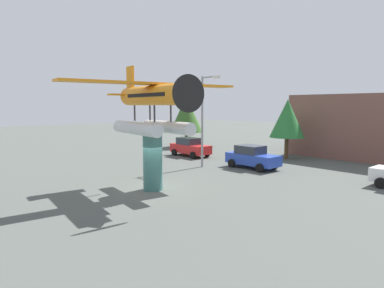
{
  "coord_description": "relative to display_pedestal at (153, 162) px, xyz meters",
  "views": [
    {
      "loc": [
        15.6,
        -10.93,
        4.83
      ],
      "look_at": [
        0.0,
        3.0,
        2.42
      ],
      "focal_mm": 31.53,
      "sensor_mm": 36.0,
      "label": 1
    }
  ],
  "objects": [
    {
      "name": "streetlight_primary",
      "position": [
        -3.21,
        7.13,
        2.53
      ],
      "size": [
        1.84,
        0.28,
        7.05
      ],
      "color": "gray",
      "rests_on": "ground"
    },
    {
      "name": "car_mid_blue",
      "position": [
        -0.44,
        9.61,
        -0.74
      ],
      "size": [
        4.2,
        2.02,
        1.76
      ],
      "color": "#2847B7",
      "rests_on": "ground"
    },
    {
      "name": "car_near_red",
      "position": [
        -8.33,
        10.18,
        -0.74
      ],
      "size": [
        4.2,
        2.02,
        1.76
      ],
      "color": "red",
      "rests_on": "ground"
    },
    {
      "name": "tree_east",
      "position": [
        -1.4,
        15.81,
        2.02
      ],
      "size": [
        3.11,
        3.11,
        5.39
      ],
      "color": "brown",
      "rests_on": "ground"
    },
    {
      "name": "tree_west",
      "position": [
        -13.88,
        14.5,
        2.23
      ],
      "size": [
        3.77,
        3.77,
        5.95
      ],
      "color": "brown",
      "rests_on": "ground"
    },
    {
      "name": "storefront_building",
      "position": [
        4.02,
        22.0,
        1.3
      ],
      "size": [
        13.91,
        7.21,
        5.83
      ],
      "primitive_type": "cube",
      "color": "brown",
      "rests_on": "ground"
    },
    {
      "name": "display_pedestal",
      "position": [
        0.0,
        0.0,
        0.0
      ],
      "size": [
        1.1,
        1.1,
        3.23
      ],
      "primitive_type": "cylinder",
      "color": "#386B66",
      "rests_on": "ground"
    },
    {
      "name": "ground_plane",
      "position": [
        0.0,
        0.0,
        -1.62
      ],
      "size": [
        140.0,
        140.0,
        0.0
      ],
      "primitive_type": "plane",
      "color": "#4C514C"
    },
    {
      "name": "floatplane_monument",
      "position": [
        0.13,
        -0.02,
        3.29
      ],
      "size": [
        7.05,
        10.46,
        4.0
      ],
      "rotation": [
        0.0,
        0.0,
        -0.12
      ],
      "color": "silver",
      "rests_on": "display_pedestal"
    }
  ]
}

